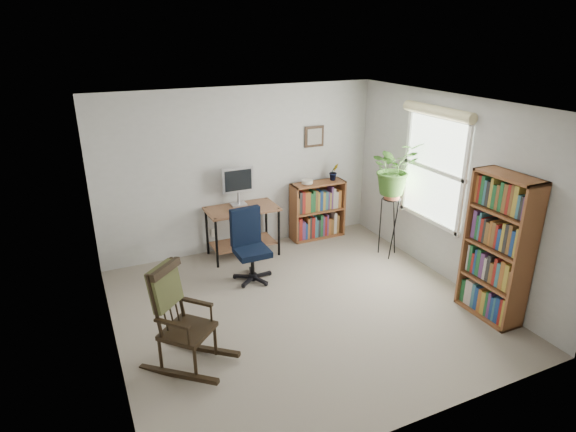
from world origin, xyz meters
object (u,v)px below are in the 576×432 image
rocking_chair (186,318)px  desk (243,232)px  tall_bookshelf (498,248)px  low_bookshelf (318,210)px  office_chair (252,246)px

rocking_chair → desk: bearing=14.6°
desk → tall_bookshelf: tall_bookshelf is taller
low_bookshelf → office_chair: bearing=-148.1°
desk → tall_bookshelf: size_ratio=0.60×
office_chair → low_bookshelf: (1.45, 0.90, -0.03)m
office_chair → rocking_chair: rocking_chair is taller
desk → office_chair: (-0.15, -0.78, 0.12)m
tall_bookshelf → low_bookshelf: bearing=104.7°
office_chair → rocking_chair: 1.81m
office_chair → tall_bookshelf: (2.20, -1.93, 0.36)m
rocking_chair → low_bookshelf: bearing=-2.7°
desk → office_chair: office_chair is taller
desk → rocking_chair: size_ratio=0.94×
desk → low_bookshelf: 1.31m
rocking_chair → tall_bookshelf: 3.45m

